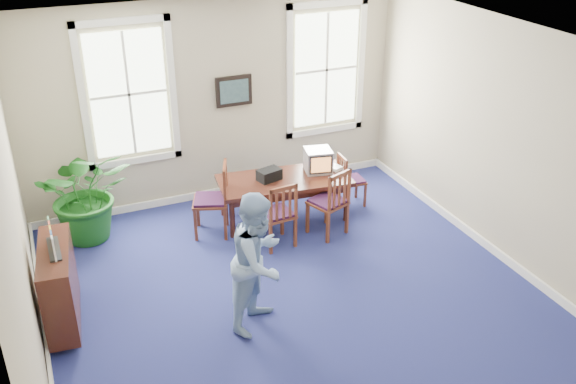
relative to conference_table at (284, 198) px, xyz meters
name	(u,v)px	position (x,y,z in m)	size (l,w,h in m)	color
floor	(300,303)	(-0.67, -2.08, -0.34)	(6.50, 6.50, 0.00)	navy
ceiling	(302,48)	(-0.67, -2.08, 2.86)	(6.50, 6.50, 0.00)	white
wall_back	(215,102)	(-0.67, 1.17, 1.26)	(6.50, 6.50, 0.00)	#B5A98B
wall_front	(486,374)	(-0.67, -5.33, 1.26)	(6.50, 6.50, 0.00)	#B5A98B
wall_left	(19,243)	(-3.67, -2.08, 1.26)	(6.50, 6.50, 0.00)	#B5A98B
wall_right	(511,147)	(2.33, -2.08, 1.26)	(6.50, 6.50, 0.00)	#B5A98B
baseboard_back	(220,191)	(-0.67, 1.14, -0.28)	(6.00, 0.04, 0.12)	white
baseboard_left	(49,364)	(-3.64, -2.08, -0.28)	(0.04, 6.50, 0.12)	white
baseboard_right	(492,249)	(2.30, -2.08, -0.28)	(0.04, 6.50, 0.12)	white
window_left	(129,94)	(-1.97, 1.15, 1.56)	(1.40, 0.12, 2.20)	white
window_right	(326,70)	(1.23, 1.15, 1.56)	(1.40, 0.12, 2.20)	white
wall_picture	(234,91)	(-0.37, 1.12, 1.41)	(0.58, 0.06, 0.48)	black
conference_table	(284,198)	(0.00, 0.00, 0.00)	(1.97, 0.89, 0.67)	#451E15
crt_tv	(318,160)	(0.58, 0.04, 0.51)	(0.39, 0.43, 0.36)	#B7B7BC
game_console	(335,168)	(0.85, 0.00, 0.36)	(0.16, 0.20, 0.05)	white
equipment_bag	(269,175)	(-0.22, 0.04, 0.42)	(0.34, 0.22, 0.17)	black
chair_near_left	(276,213)	(-0.40, -0.67, 0.17)	(0.45, 0.45, 1.01)	brown
chair_near_right	(328,201)	(0.40, -0.67, 0.19)	(0.47, 0.47, 1.05)	brown
chair_end_left	(210,200)	(-1.16, 0.00, 0.21)	(0.49, 0.49, 1.10)	brown
chair_end_right	(352,180)	(1.16, 0.00, 0.09)	(0.39, 0.39, 0.86)	brown
man	(259,261)	(-1.25, -2.22, 0.51)	(0.83, 0.64, 1.70)	#84A5D0
credenza	(60,290)	(-3.39, -1.35, 0.14)	(0.34, 1.20, 0.95)	#451E15
brochure_rack	(53,244)	(-3.37, -1.35, 0.77)	(0.12, 0.71, 0.31)	#99999E
potted_plant	(87,193)	(-2.80, 0.58, 0.38)	(1.28, 1.12, 1.43)	#165316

